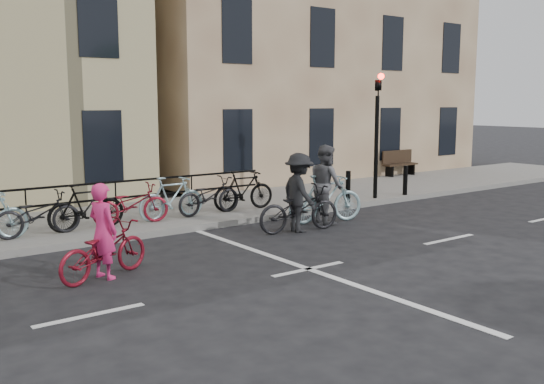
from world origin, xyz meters
TOP-DOWN VIEW (x-y plane):
  - ground at (0.00, 0.00)m, footprint 120.00×120.00m
  - building_east at (9.00, 13.00)m, footprint 14.00×10.00m
  - traffic_light at (6.20, 4.34)m, footprint 0.18×0.30m
  - bollard_east at (5.00, 4.25)m, footprint 0.14×0.14m
  - bollard_west at (7.40, 4.25)m, footprint 0.14×0.14m
  - bench at (11.00, 7.73)m, footprint 1.60×0.41m
  - parked_bikes at (-2.82, 5.04)m, footprint 11.45×1.23m
  - cyclist_pink at (-3.15, 1.66)m, footprint 1.95×1.23m
  - cyclist_grey at (3.06, 3.00)m, footprint 2.09×1.09m
  - cyclist_dark at (1.87, 2.59)m, footprint 2.14×1.27m

SIDE VIEW (x-z plane):
  - ground at x=0.00m, z-range 0.00..0.00m
  - cyclist_pink at x=-3.15m, z-range -0.25..1.39m
  - bollard_east at x=5.00m, z-range 0.15..1.05m
  - bollard_west at x=7.40m, z-range 0.15..1.05m
  - parked_bikes at x=-2.82m, z-range 0.12..1.17m
  - bench at x=11.00m, z-range 0.19..1.16m
  - cyclist_dark at x=1.87m, z-range -0.19..1.63m
  - cyclist_grey at x=3.06m, z-range -0.19..1.76m
  - traffic_light at x=6.20m, z-range 0.50..4.40m
  - building_east at x=9.00m, z-range 0.15..12.15m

